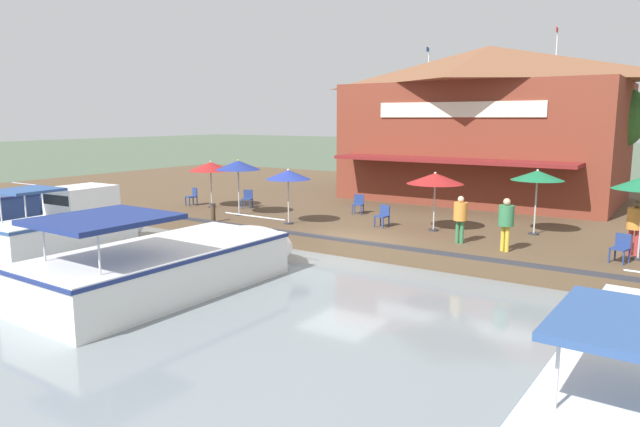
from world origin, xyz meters
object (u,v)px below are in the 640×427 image
Objects in this scene: patio_umbrella_near_quay_edge at (238,165)px; cafe_chair_beside_entrance at (192,196)px; patio_umbrella_mid_patio_right at (537,176)px; patio_umbrella_by_entrance at (435,179)px; cafe_chair_facing_river at (621,247)px; person_at_quay_edge at (460,214)px; motorboat_outer_channel at (183,261)px; patio_umbrella_mid_patio_left at (288,175)px; patio_umbrella_far_corner at (211,166)px; waterfront_restaurant at (485,122)px; tree_downstream_bank at (608,120)px; cafe_chair_far_corner_seat at (247,198)px; cafe_chair_back_row_seat at (383,215)px; person_mid_patio at (506,218)px; mooring_post at (213,212)px; cafe_chair_under_first_umbrella at (358,203)px; person_near_entrance at (635,221)px; motorboat_mid_row at (77,225)px.

cafe_chair_beside_entrance is (-0.88, -3.76, -1.70)m from patio_umbrella_near_quay_edge.
patio_umbrella_mid_patio_right reaches higher than patio_umbrella_by_entrance.
cafe_chair_facing_river is 0.53× the size of person_at_quay_edge.
patio_umbrella_mid_patio_left is at bearing -167.79° from motorboat_outer_channel.
patio_umbrella_far_corner is at bearing -83.01° from patio_umbrella_mid_patio_right.
waterfront_restaurant is 5.65× the size of patio_umbrella_near_quay_edge.
patio_umbrella_by_entrance reaches higher than cafe_chair_beside_entrance.
cafe_chair_far_corner_seat is at bearing -50.37° from tree_downstream_bank.
cafe_chair_back_row_seat is (1.70, -5.29, -1.68)m from patio_umbrella_mid_patio_right.
patio_umbrella_mid_patio_left reaches higher than cafe_chair_back_row_seat.
waterfront_restaurant reaches higher than cafe_chair_facing_river.
waterfront_restaurant reaches higher than patio_umbrella_mid_patio_left.
person_mid_patio is (0.43, -3.24, 0.60)m from cafe_chair_facing_river.
cafe_chair_facing_river is (1.08, 17.46, -1.47)m from patio_umbrella_far_corner.
patio_umbrella_far_corner is at bearing -43.47° from waterfront_restaurant.
cafe_chair_beside_entrance is 4.87m from mooring_post.
motorboat_outer_channel is (10.79, 0.42, -0.29)m from cafe_chair_under_first_umbrella.
cafe_chair_under_first_umbrella is at bearing -119.75° from person_at_quay_edge.
patio_umbrella_far_corner is at bearing -104.50° from patio_umbrella_mid_patio_left.
tree_downstream_bank reaches higher than person_at_quay_edge.
patio_umbrella_mid_patio_left is at bearing -69.79° from patio_umbrella_mid_patio_right.
cafe_chair_under_first_umbrella is at bearing 105.38° from cafe_chair_far_corner_seat.
patio_umbrella_mid_patio_right is at bearing 112.11° from patio_umbrella_by_entrance.
person_mid_patio is 1.68m from person_at_quay_edge.
cafe_chair_facing_river is at bearing 34.31° from waterfront_restaurant.
patio_umbrella_mid_patio_left reaches higher than person_near_entrance.
patio_umbrella_near_quay_edge is 2.86× the size of cafe_chair_back_row_seat.
waterfront_restaurant is at bearing -165.84° from person_at_quay_edge.
patio_umbrella_mid_patio_right is 2.80× the size of cafe_chair_under_first_umbrella.
person_near_entrance is 13.64m from motorboat_outer_channel.
person_at_quay_edge reaches higher than cafe_chair_facing_river.
waterfront_restaurant is 8.52× the size of person_at_quay_edge.
waterfront_restaurant is 16.13× the size of cafe_chair_far_corner_seat.
waterfront_restaurant is 2.30× the size of motorboat_mid_row.
cafe_chair_beside_entrance is (-1.40, -6.84, -1.49)m from patio_umbrella_mid_patio_left.
patio_umbrella_by_entrance is 2.61× the size of cafe_chair_far_corner_seat.
cafe_chair_under_first_umbrella is 3.17m from cafe_chair_back_row_seat.
waterfront_restaurant is 12.98m from cafe_chair_far_corner_seat.
cafe_chair_facing_river is (0.15, 14.91, -1.70)m from patio_umbrella_near_quay_edge.
cafe_chair_back_row_seat is (-1.00, 6.52, -1.70)m from patio_umbrella_near_quay_edge.
patio_umbrella_near_quay_edge is 1.11× the size of patio_umbrella_far_corner.
motorboat_mid_row reaches higher than motorboat_outer_channel.
cafe_chair_facing_river reaches higher than mooring_post.
patio_umbrella_mid_patio_right is 4.53m from cafe_chair_facing_river.
motorboat_mid_row is at bearing -37.11° from tree_downstream_bank.
cafe_chair_under_first_umbrella is (-0.46, -7.61, -1.68)m from patio_umbrella_mid_patio_right.
waterfront_restaurant reaches higher than cafe_chair_under_first_umbrella.
patio_umbrella_mid_patio_right is 0.40× the size of motorboat_mid_row.
tree_downstream_bank is at bearing 144.72° from patio_umbrella_mid_patio_left.
cafe_chair_facing_river is (11.34, 7.74, -3.50)m from waterfront_restaurant.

